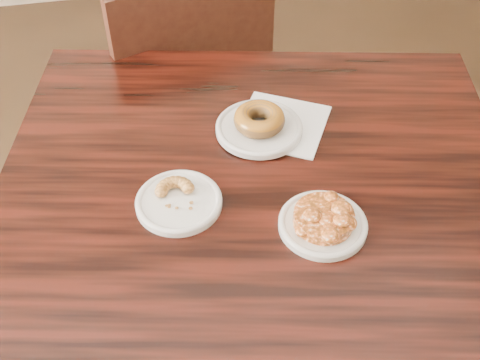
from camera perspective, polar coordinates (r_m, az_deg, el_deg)
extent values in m
cube|color=black|center=(1.41, 1.24, -12.40)|extent=(1.17, 1.17, 0.75)
cube|color=white|center=(1.27, 3.98, 5.32)|extent=(0.24, 0.24, 0.00)
cylinder|color=silver|center=(1.24, 1.82, 4.90)|extent=(0.18, 0.18, 0.01)
cylinder|color=silver|center=(1.10, -5.82, -2.12)|extent=(0.16, 0.16, 0.01)
cylinder|color=silver|center=(1.07, 7.84, -4.23)|extent=(0.16, 0.16, 0.01)
torus|color=brown|center=(1.22, 1.84, 5.78)|extent=(0.10, 0.10, 0.04)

